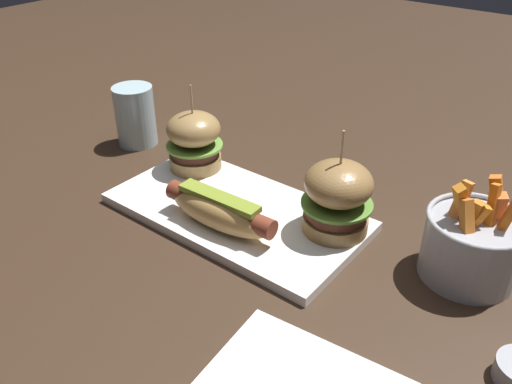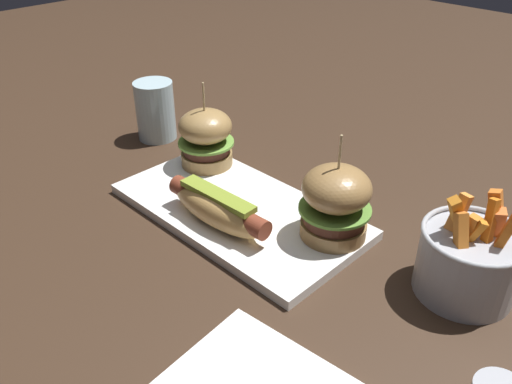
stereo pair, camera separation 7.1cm
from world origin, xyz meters
name	(u,v)px [view 1 (the left image)]	position (x,y,z in m)	size (l,w,h in m)	color
ground_plane	(236,216)	(0.00, 0.00, 0.00)	(3.00, 3.00, 0.00)	#382619
platter_main	(236,212)	(0.00, 0.00, 0.01)	(0.36, 0.19, 0.01)	white
hot_dog	(220,210)	(0.01, -0.05, 0.04)	(0.17, 0.05, 0.05)	tan
slider_left	(194,140)	(-0.13, 0.05, 0.06)	(0.09, 0.09, 0.14)	#9F7B47
slider_right	(337,197)	(0.14, 0.04, 0.06)	(0.09, 0.09, 0.14)	olive
fries_bucket	(472,244)	(0.30, 0.08, 0.05)	(0.12, 0.12, 0.13)	#A8AAB2
water_glass	(135,116)	(-0.29, 0.07, 0.05)	(0.07, 0.07, 0.11)	silver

